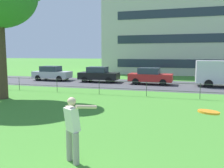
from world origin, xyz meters
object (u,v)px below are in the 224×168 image
car_silver_far_right (52,73)px  car_black_center (99,74)px  person_thrower (73,127)px  apartment_building_background (212,17)px  frisbee (209,112)px  car_red_left (150,76)px

car_silver_far_right → car_black_center: (5.32, 0.03, 0.00)m
person_thrower → apartment_building_background: size_ratio=0.06×
person_thrower → apartment_building_background: (6.34, 32.74, 7.27)m
car_silver_far_right → frisbee: bearing=-54.0°
frisbee → car_black_center: bearing=114.0°
frisbee → apartment_building_background: 35.52m
person_thrower → car_silver_far_right: bearing=122.6°
frisbee → car_red_left: bearing=99.9°
person_thrower → car_silver_far_right: (-10.84, 16.94, -0.14)m
car_silver_far_right → car_red_left: 10.55m
car_silver_far_right → car_red_left: (10.55, -0.24, 0.00)m
car_black_center → apartment_building_background: size_ratio=0.14×
car_red_left → apartment_building_background: 18.88m
frisbee → car_silver_far_right: bearing=126.0°
person_thrower → car_red_left: 16.70m
car_silver_far_right → apartment_building_background: bearing=42.6°
car_red_left → car_black_center: bearing=177.0°
car_silver_far_right → car_red_left: same height
person_thrower → frisbee: 3.80m
frisbee → car_black_center: size_ratio=0.09×
car_silver_far_right → car_black_center: same height
person_thrower → car_red_left: bearing=91.0°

